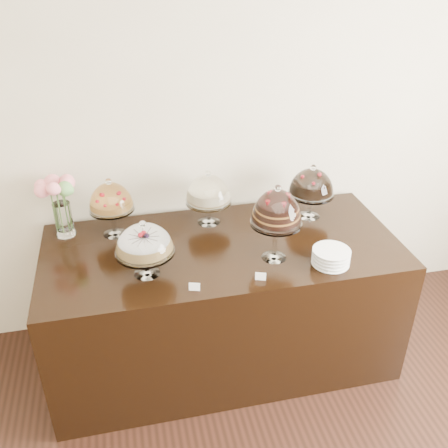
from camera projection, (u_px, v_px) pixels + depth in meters
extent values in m
cube|color=beige|center=(233.00, 121.00, 3.28)|extent=(5.00, 0.04, 3.00)
cube|color=black|center=(222.00, 302.00, 3.31)|extent=(2.20, 1.00, 0.90)
cone|color=white|center=(147.00, 271.00, 2.82)|extent=(0.15, 0.15, 0.02)
cylinder|color=white|center=(146.00, 261.00, 2.79)|extent=(0.03, 0.03, 0.12)
cylinder|color=white|center=(145.00, 251.00, 2.75)|extent=(0.33, 0.33, 0.01)
cylinder|color=#A7844A|center=(145.00, 246.00, 2.74)|extent=(0.27, 0.27, 0.06)
sphere|color=red|center=(157.00, 236.00, 2.75)|extent=(0.02, 0.02, 0.02)
sphere|color=red|center=(133.00, 236.00, 2.75)|extent=(0.02, 0.02, 0.02)
sphere|color=red|center=(142.00, 247.00, 2.65)|extent=(0.02, 0.02, 0.02)
sphere|color=white|center=(142.00, 224.00, 2.67)|extent=(0.04, 0.04, 0.04)
cone|color=white|center=(274.00, 255.00, 2.96)|extent=(0.15, 0.15, 0.02)
cylinder|color=white|center=(275.00, 239.00, 2.90)|extent=(0.03, 0.03, 0.21)
cylinder|color=white|center=(276.00, 223.00, 2.85)|extent=(0.30, 0.30, 0.01)
cylinder|color=black|center=(277.00, 213.00, 2.82)|extent=(0.21, 0.21, 0.12)
sphere|color=red|center=(286.00, 200.00, 2.81)|extent=(0.02, 0.02, 0.02)
sphere|color=red|center=(271.00, 198.00, 2.83)|extent=(0.02, 0.02, 0.02)
sphere|color=red|center=(269.00, 205.00, 2.76)|extent=(0.02, 0.02, 0.02)
sphere|color=red|center=(283.00, 207.00, 2.74)|extent=(0.02, 0.02, 0.02)
sphere|color=white|center=(278.00, 188.00, 2.74)|extent=(0.04, 0.04, 0.04)
cone|color=white|center=(209.00, 220.00, 3.33)|extent=(0.15, 0.15, 0.02)
cylinder|color=white|center=(209.00, 210.00, 3.29)|extent=(0.03, 0.03, 0.13)
cylinder|color=white|center=(208.00, 201.00, 3.26)|extent=(0.30, 0.30, 0.01)
cylinder|color=beige|center=(208.00, 196.00, 3.24)|extent=(0.23, 0.23, 0.07)
sphere|color=white|center=(208.00, 174.00, 3.16)|extent=(0.04, 0.04, 0.04)
cone|color=white|center=(309.00, 214.00, 3.40)|extent=(0.15, 0.15, 0.02)
cylinder|color=white|center=(310.00, 204.00, 3.36)|extent=(0.03, 0.03, 0.14)
cylinder|color=white|center=(311.00, 194.00, 3.32)|extent=(0.31, 0.31, 0.01)
cylinder|color=black|center=(311.00, 188.00, 3.30)|extent=(0.25, 0.25, 0.08)
sphere|color=red|center=(320.00, 178.00, 3.30)|extent=(0.02, 0.02, 0.02)
sphere|color=red|center=(302.00, 178.00, 3.30)|extent=(0.02, 0.02, 0.02)
sphere|color=red|center=(314.00, 185.00, 3.22)|extent=(0.02, 0.02, 0.02)
sphere|color=white|center=(313.00, 168.00, 3.23)|extent=(0.04, 0.04, 0.04)
cone|color=white|center=(115.00, 232.00, 3.20)|extent=(0.15, 0.15, 0.02)
cylinder|color=white|center=(113.00, 220.00, 3.15)|extent=(0.03, 0.03, 0.15)
cylinder|color=white|center=(112.00, 209.00, 3.11)|extent=(0.28, 0.28, 0.01)
cylinder|color=gold|center=(111.00, 205.00, 3.10)|extent=(0.22, 0.22, 0.04)
sphere|color=red|center=(120.00, 198.00, 3.11)|extent=(0.02, 0.02, 0.02)
sphere|color=red|center=(113.00, 196.00, 3.14)|extent=(0.02, 0.02, 0.02)
sphere|color=red|center=(103.00, 198.00, 3.11)|extent=(0.02, 0.02, 0.02)
sphere|color=red|center=(101.00, 203.00, 3.06)|extent=(0.02, 0.02, 0.02)
sphere|color=red|center=(109.00, 205.00, 3.03)|extent=(0.02, 0.02, 0.02)
sphere|color=red|center=(119.00, 203.00, 3.06)|extent=(0.02, 0.02, 0.02)
sphere|color=white|center=(108.00, 181.00, 3.02)|extent=(0.04, 0.04, 0.04)
cylinder|color=white|center=(64.00, 219.00, 3.14)|extent=(0.11, 0.11, 0.22)
cylinder|color=#476B2D|center=(66.00, 207.00, 3.11)|extent=(0.01, 0.01, 0.31)
sphere|color=pink|center=(67.00, 183.00, 3.04)|extent=(0.08, 0.08, 0.08)
cylinder|color=#476B2D|center=(66.00, 205.00, 3.14)|extent=(0.01, 0.01, 0.29)
sphere|color=pink|center=(67.00, 181.00, 3.11)|extent=(0.09, 0.09, 0.09)
cylinder|color=#476B2D|center=(59.00, 206.00, 3.14)|extent=(0.01, 0.01, 0.29)
sphere|color=pink|center=(53.00, 182.00, 3.10)|extent=(0.11, 0.11, 0.11)
cylinder|color=#476B2D|center=(54.00, 208.00, 3.13)|extent=(0.01, 0.01, 0.28)
sphere|color=pink|center=(41.00, 186.00, 3.08)|extent=(0.08, 0.08, 0.08)
cylinder|color=#476B2D|center=(54.00, 210.00, 3.07)|extent=(0.01, 0.01, 0.31)
sphere|color=pink|center=(42.00, 191.00, 2.95)|extent=(0.09, 0.09, 0.09)
cylinder|color=#476B2D|center=(60.00, 210.00, 3.05)|extent=(0.01, 0.01, 0.33)
sphere|color=pink|center=(53.00, 189.00, 2.92)|extent=(0.08, 0.08, 0.08)
cylinder|color=#476B2D|center=(65.00, 209.00, 3.08)|extent=(0.01, 0.01, 0.30)
sphere|color=#619E4C|center=(65.00, 189.00, 2.99)|extent=(0.09, 0.09, 0.09)
cylinder|color=white|center=(330.00, 263.00, 2.91)|extent=(0.21, 0.21, 0.01)
cylinder|color=white|center=(330.00, 262.00, 2.90)|extent=(0.20, 0.20, 0.01)
cylinder|color=white|center=(331.00, 260.00, 2.90)|extent=(0.21, 0.21, 0.01)
cylinder|color=white|center=(331.00, 259.00, 2.89)|extent=(0.20, 0.20, 0.01)
cylinder|color=white|center=(331.00, 257.00, 2.88)|extent=(0.21, 0.21, 0.01)
cylinder|color=white|center=(331.00, 255.00, 2.88)|extent=(0.20, 0.20, 0.01)
cylinder|color=white|center=(331.00, 254.00, 2.87)|extent=(0.21, 0.21, 0.01)
cylinder|color=white|center=(332.00, 252.00, 2.87)|extent=(0.20, 0.20, 0.01)
cylinder|color=white|center=(332.00, 251.00, 2.86)|extent=(0.21, 0.21, 0.01)
cube|color=white|center=(194.00, 287.00, 2.68)|extent=(0.06, 0.03, 0.04)
cube|color=white|center=(333.00, 269.00, 2.82)|extent=(0.06, 0.02, 0.04)
cube|color=white|center=(261.00, 276.00, 2.77)|extent=(0.06, 0.03, 0.04)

